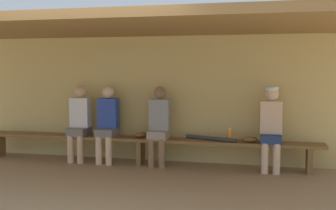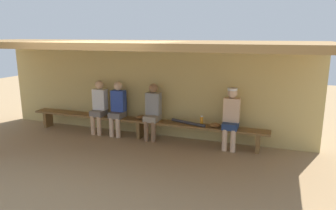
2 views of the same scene
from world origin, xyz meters
name	(u,v)px [view 1 (image 1 of 2)]	position (x,y,z in m)	size (l,w,h in m)	color
ground_plane	(108,190)	(0.00, 0.00, 0.00)	(24.00, 24.00, 0.00)	#9E7F59
back_wall	(148,98)	(0.00, 2.00, 1.10)	(8.00, 0.20, 2.20)	tan
dugout_roof	(123,26)	(0.00, 0.70, 2.26)	(8.00, 2.80, 0.12)	olive
bench	(141,142)	(0.00, 1.55, 0.39)	(6.00, 0.36, 0.46)	brown
player_in_red	(271,125)	(2.16, 1.55, 0.75)	(0.34, 0.42, 1.34)	navy
player_in_white	(107,121)	(-0.60, 1.55, 0.73)	(0.34, 0.42, 1.34)	slate
player_leftmost	(79,120)	(-1.13, 1.55, 0.73)	(0.34, 0.42, 1.34)	slate
player_middle	(159,123)	(0.33, 1.55, 0.73)	(0.34, 0.42, 1.34)	gray
water_bottle_blue	(230,135)	(1.51, 1.56, 0.56)	(0.07, 0.07, 0.22)	orange
baseball_glove_dark_brown	(141,135)	(-0.01, 1.59, 0.51)	(0.24, 0.17, 0.09)	brown
baseball_glove_worn	(250,139)	(1.83, 1.52, 0.51)	(0.24, 0.17, 0.09)	brown
baseball_bat	(211,138)	(1.20, 1.55, 0.49)	(0.07, 0.07, 0.89)	#333338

